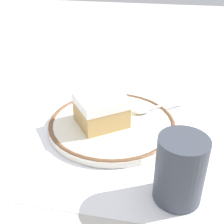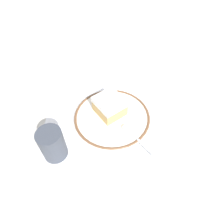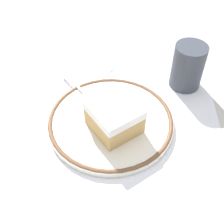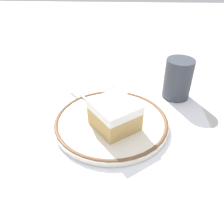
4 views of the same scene
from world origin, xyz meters
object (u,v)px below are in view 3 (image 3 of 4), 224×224
(plate, at_px, (112,121))
(spoon, at_px, (86,93))
(cup, at_px, (188,69))
(cake_slice, at_px, (116,115))
(sugar_packet, at_px, (104,70))

(plate, bearing_deg, spoon, 40.72)
(plate, xyz_separation_m, cup, (0.11, -0.15, 0.03))
(plate, relative_size, cake_slice, 2.08)
(spoon, distance_m, cup, 0.21)
(cake_slice, distance_m, cup, 0.19)
(plate, distance_m, cup, 0.19)
(spoon, bearing_deg, sugar_packet, -18.88)
(cup, height_order, sugar_packet, cup)
(plate, xyz_separation_m, spoon, (0.06, 0.05, 0.01))
(cup, xyz_separation_m, sugar_packet, (0.03, 0.17, -0.04))
(cup, distance_m, sugar_packet, 0.18)
(cup, bearing_deg, plate, 128.15)
(plate, xyz_separation_m, cake_slice, (-0.01, -0.01, 0.03))
(cup, bearing_deg, sugar_packet, 78.80)
(plate, distance_m, spoon, 0.08)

